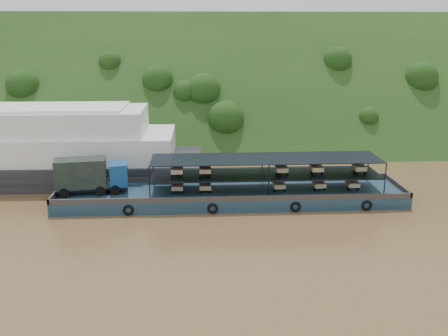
{
  "coord_description": "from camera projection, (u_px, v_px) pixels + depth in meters",
  "views": [
    {
      "loc": [
        -4.85,
        -46.65,
        17.06
      ],
      "look_at": [
        -2.0,
        3.0,
        3.2
      ],
      "focal_mm": 40.0,
      "sensor_mm": 36.0,
      "label": 1
    }
  ],
  "objects": [
    {
      "name": "cargo_barge",
      "position": [
        217.0,
        191.0,
        50.84
      ],
      "size": [
        35.04,
        7.18,
        4.76
      ],
      "color": "#12293F",
      "rests_on": "ground"
    },
    {
      "name": "passenger_ferry",
      "position": [
        15.0,
        149.0,
        57.49
      ],
      "size": [
        42.95,
        11.1,
        8.68
      ],
      "rotation": [
        0.0,
        0.0,
        -0.01
      ],
      "color": "black",
      "rests_on": "ground"
    },
    {
      "name": "hillside",
      "position": [
        225.0,
        134.0,
        84.33
      ],
      "size": [
        140.0,
        39.6,
        39.6
      ],
      "primitive_type": "cube",
      "rotation": [
        0.79,
        0.0,
        0.0
      ],
      "color": "#163312",
      "rests_on": "ground"
    },
    {
      "name": "ground",
      "position": [
        246.0,
        207.0,
        49.71
      ],
      "size": [
        160.0,
        160.0,
        0.0
      ],
      "primitive_type": "plane",
      "color": "brown",
      "rests_on": "ground"
    }
  ]
}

